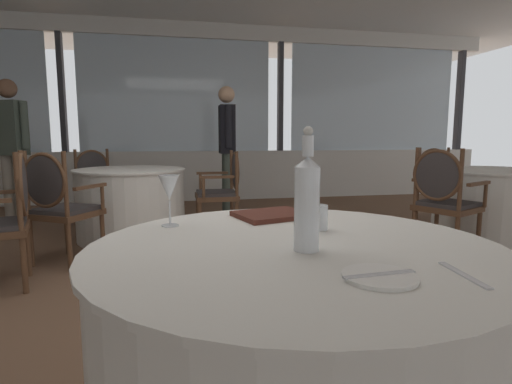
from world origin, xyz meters
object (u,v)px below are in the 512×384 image
(dining_chair_0_2, at_px, (443,194))
(dining_chair_1_0, at_px, (224,186))
(diner_person_0, at_px, (227,142))
(dining_chair_2_2, at_px, (5,210))
(water_tumbler, at_px, (318,217))
(dining_chair_1_1, at_px, (96,181))
(side_plate, at_px, (379,277))
(menu_book, at_px, (272,215))
(dining_chair_1_2, at_px, (57,200))
(water_bottle, at_px, (307,201))
(wine_glass, at_px, (169,189))
(dining_chair_0_1, at_px, (438,178))
(diner_person_1, at_px, (11,143))

(dining_chair_0_2, bearing_deg, dining_chair_1_0, 117.62)
(diner_person_0, bearing_deg, dining_chair_2_2, 53.03)
(water_tumbler, xyz_separation_m, dining_chair_1_1, (-1.47, 3.99, -0.25))
(side_plate, distance_m, dining_chair_2_2, 2.84)
(menu_book, relative_size, dining_chair_1_2, 0.29)
(diner_person_0, bearing_deg, water_bottle, 87.03)
(wine_glass, bearing_deg, dining_chair_2_2, 125.97)
(side_plate, bearing_deg, dining_chair_1_1, 107.68)
(dining_chair_0_1, xyz_separation_m, dining_chair_2_2, (-4.53, -1.49, 0.01))
(water_bottle, xyz_separation_m, dining_chair_2_2, (-1.57, 2.03, -0.33))
(wine_glass, relative_size, dining_chair_0_2, 0.19)
(dining_chair_1_0, bearing_deg, dining_chair_1_2, 30.08)
(water_tumbler, distance_m, dining_chair_1_1, 4.26)
(dining_chair_0_2, bearing_deg, diner_person_1, 126.08)
(dining_chair_0_1, xyz_separation_m, dining_chair_1_0, (-2.80, -0.15, -0.02))
(wine_glass, bearing_deg, menu_book, 12.06)
(side_plate, height_order, diner_person_1, diner_person_1)
(dining_chair_0_2, xyz_separation_m, dining_chair_2_2, (-3.53, -0.01, -0.01))
(diner_person_1, bearing_deg, dining_chair_0_2, 88.76)
(menu_book, xyz_separation_m, dining_chair_0_2, (1.94, 1.54, -0.18))
(wine_glass, bearing_deg, water_bottle, -46.58)
(wine_glass, height_order, dining_chair_1_1, wine_glass)
(water_bottle, height_order, dining_chair_1_1, water_bottle)
(water_bottle, distance_m, dining_chair_1_1, 4.47)
(dining_chair_2_2, relative_size, diner_person_1, 0.55)
(side_plate, bearing_deg, menu_book, 95.41)
(menu_book, bearing_deg, dining_chair_1_1, 94.06)
(dining_chair_0_1, bearing_deg, wine_glass, -43.18)
(water_tumbler, xyz_separation_m, dining_chair_0_2, (1.83, 1.79, -0.22))
(water_tumbler, xyz_separation_m, dining_chair_2_2, (-1.70, 1.78, -0.23))
(wine_glass, height_order, menu_book, wine_glass)
(wine_glass, xyz_separation_m, water_tumbler, (0.53, -0.16, -0.10))
(side_plate, xyz_separation_m, water_tumbler, (0.04, 0.52, 0.04))
(side_plate, height_order, menu_book, menu_book)
(dining_chair_2_2, bearing_deg, dining_chair_0_2, 165.76)
(water_tumbler, bearing_deg, dining_chair_0_2, 44.40)
(side_plate, relative_size, water_tumbler, 1.98)
(wine_glass, xyz_separation_m, dining_chair_1_1, (-0.95, 3.82, -0.35))
(dining_chair_1_1, height_order, diner_person_0, diner_person_0)
(water_bottle, relative_size, dining_chair_1_0, 0.39)
(dining_chair_2_2, distance_m, diner_person_1, 2.44)
(diner_person_1, bearing_deg, water_tumbler, 57.72)
(water_tumbler, bearing_deg, diner_person_0, 87.11)
(dining_chair_1_0, bearing_deg, water_bottle, 87.06)
(water_tumbler, bearing_deg, menu_book, 113.49)
(water_tumbler, bearing_deg, wine_glass, 162.64)
(water_tumbler, relative_size, dining_chair_1_1, 0.10)
(dining_chair_1_2, bearing_deg, dining_chair_0_1, -46.66)
(water_bottle, height_order, dining_chair_1_2, water_bottle)
(wine_glass, xyz_separation_m, dining_chair_2_2, (-1.17, 1.62, -0.33))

